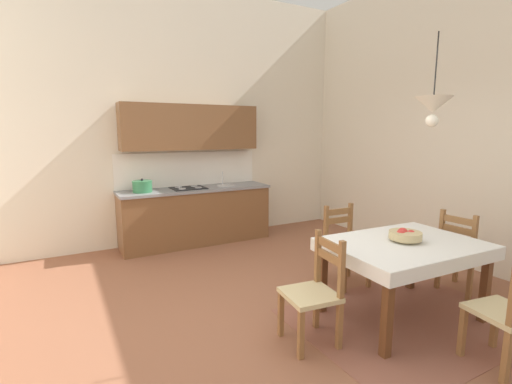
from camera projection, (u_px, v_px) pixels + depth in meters
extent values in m
cube|color=#935B42|center=(287.00, 318.00, 3.64)|extent=(6.17, 6.60, 0.10)
cube|color=silver|center=(185.00, 117.00, 5.95)|extent=(6.17, 0.12, 4.03)
cube|color=silver|center=(477.00, 113.00, 4.65)|extent=(0.12, 6.60, 4.03)
cube|color=#935846|center=(408.00, 320.00, 3.50)|extent=(2.10, 1.60, 0.01)
cube|color=brown|center=(196.00, 217.00, 5.90)|extent=(2.36, 0.60, 0.86)
cube|color=gray|center=(196.00, 189.00, 5.82)|extent=(2.39, 0.63, 0.04)
cube|color=white|center=(189.00, 169.00, 6.03)|extent=(2.36, 0.01, 0.55)
cube|color=brown|center=(191.00, 127.00, 5.78)|extent=(2.17, 0.34, 0.70)
cube|color=black|center=(203.00, 244.00, 5.73)|extent=(2.32, 0.02, 0.09)
cylinder|color=silver|center=(226.00, 186.00, 6.07)|extent=(0.34, 0.34, 0.02)
cylinder|color=silver|center=(223.00, 178.00, 6.17)|extent=(0.02, 0.02, 0.22)
cube|color=black|center=(188.00, 188.00, 5.76)|extent=(0.52, 0.42, 0.01)
cylinder|color=silver|center=(182.00, 189.00, 5.61)|extent=(0.11, 0.11, 0.01)
cylinder|color=silver|center=(198.00, 187.00, 5.74)|extent=(0.11, 0.11, 0.01)
cylinder|color=silver|center=(178.00, 187.00, 5.79)|extent=(0.11, 0.11, 0.01)
cylinder|color=silver|center=(194.00, 186.00, 5.91)|extent=(0.11, 0.11, 0.01)
cylinder|color=#337A4C|center=(142.00, 187.00, 5.40)|extent=(0.28, 0.28, 0.15)
cylinder|color=#337A4C|center=(142.00, 181.00, 5.39)|extent=(0.29, 0.29, 0.02)
sphere|color=black|center=(142.00, 180.00, 5.38)|extent=(0.04, 0.04, 0.04)
cube|color=brown|center=(404.00, 243.00, 3.46)|extent=(1.41, 1.02, 0.02)
cube|color=brown|center=(387.00, 314.00, 2.88)|extent=(0.07, 0.07, 0.73)
cube|color=brown|center=(486.00, 285.00, 3.42)|extent=(0.07, 0.07, 0.73)
cube|color=brown|center=(323.00, 277.00, 3.63)|extent=(0.07, 0.07, 0.73)
cube|color=brown|center=(412.00, 258.00, 4.17)|extent=(0.07, 0.07, 0.73)
cube|color=white|center=(404.00, 242.00, 3.46)|extent=(1.47, 1.08, 0.00)
cube|color=white|center=(454.00, 266.00, 3.02)|extent=(1.42, 0.07, 0.12)
cube|color=white|center=(366.00, 235.00, 3.93)|extent=(1.42, 0.07, 0.12)
cube|color=white|center=(345.00, 260.00, 3.16)|extent=(0.05, 1.02, 0.12)
cube|color=white|center=(454.00, 239.00, 3.78)|extent=(0.05, 1.02, 0.12)
cube|color=#D1BC89|center=(464.00, 254.00, 4.09)|extent=(0.44, 0.44, 0.04)
cube|color=olive|center=(456.00, 265.00, 4.37)|extent=(0.05, 0.05, 0.41)
cube|color=olive|center=(488.00, 275.00, 4.07)|extent=(0.05, 0.05, 0.41)
cube|color=olive|center=(440.00, 249.00, 4.15)|extent=(0.05, 0.05, 0.93)
cube|color=olive|center=(472.00, 259.00, 3.84)|extent=(0.05, 0.05, 0.93)
cube|color=olive|center=(458.00, 220.00, 3.93)|extent=(0.04, 0.32, 0.07)
cube|color=olive|center=(458.00, 230.00, 3.95)|extent=(0.04, 0.32, 0.07)
cube|color=#D1BC89|center=(310.00, 295.00, 3.08)|extent=(0.47, 0.47, 0.04)
cube|color=olive|center=(301.00, 335.00, 2.88)|extent=(0.05, 0.05, 0.41)
cube|color=olive|center=(281.00, 314.00, 3.21)|extent=(0.05, 0.05, 0.41)
cube|color=olive|center=(341.00, 296.00, 2.97)|extent=(0.05, 0.05, 0.93)
cube|color=olive|center=(317.00, 280.00, 3.30)|extent=(0.05, 0.05, 0.93)
cube|color=olive|center=(330.00, 245.00, 3.08)|extent=(0.06, 0.32, 0.07)
cube|color=olive|center=(329.00, 257.00, 3.09)|extent=(0.06, 0.32, 0.07)
cube|color=#D1BC89|center=(503.00, 312.00, 2.78)|extent=(0.48, 0.48, 0.04)
cube|color=olive|center=(462.00, 332.00, 2.92)|extent=(0.05, 0.05, 0.41)
cube|color=olive|center=(495.00, 324.00, 3.04)|extent=(0.05, 0.05, 0.41)
cube|color=olive|center=(510.00, 324.00, 2.54)|extent=(0.05, 0.05, 0.93)
cube|color=#D1BC89|center=(347.00, 249.00, 4.26)|extent=(0.44, 0.44, 0.04)
cube|color=olive|center=(369.00, 270.00, 4.22)|extent=(0.05, 0.05, 0.41)
cube|color=olive|center=(344.00, 276.00, 4.06)|extent=(0.05, 0.05, 0.41)
cube|color=olive|center=(349.00, 240.00, 4.49)|extent=(0.05, 0.05, 0.93)
cube|color=olive|center=(325.00, 244.00, 4.34)|extent=(0.05, 0.05, 0.93)
cube|color=olive|center=(339.00, 212.00, 4.35)|extent=(0.32, 0.04, 0.07)
cube|color=olive|center=(338.00, 220.00, 4.37)|extent=(0.32, 0.04, 0.07)
cylinder|color=tan|center=(405.00, 240.00, 3.48)|extent=(0.16, 0.17, 0.02)
cylinder|color=tan|center=(405.00, 235.00, 3.47)|extent=(0.30, 0.30, 0.07)
sphere|color=red|center=(401.00, 235.00, 3.46)|extent=(0.09, 0.09, 0.09)
sphere|color=red|center=(411.00, 234.00, 3.48)|extent=(0.08, 0.08, 0.08)
sphere|color=red|center=(403.00, 233.00, 3.50)|extent=(0.10, 0.10, 0.10)
cylinder|color=black|center=(436.00, 66.00, 3.16)|extent=(0.01, 0.01, 0.57)
cone|color=silver|center=(433.00, 104.00, 3.22)|extent=(0.32, 0.32, 0.14)
sphere|color=white|center=(432.00, 121.00, 3.24)|extent=(0.11, 0.11, 0.11)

